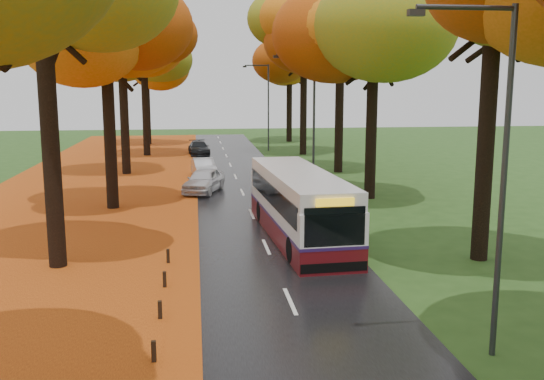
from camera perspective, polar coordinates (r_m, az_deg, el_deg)
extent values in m
cube|color=black|center=(30.42, -2.08, -1.91)|extent=(6.50, 90.00, 0.04)
cube|color=silver|center=(30.42, -2.09, -1.87)|extent=(0.12, 90.00, 0.01)
cube|color=maroon|center=(30.97, -18.92, -2.27)|extent=(12.00, 90.00, 0.02)
cube|color=#CE6115|center=(30.30, -7.84, -2.01)|extent=(0.90, 90.00, 0.01)
cylinder|color=black|center=(21.76, -20.17, 4.82)|extent=(0.60, 0.60, 9.15)
cylinder|color=black|center=(31.52, -15.04, 5.48)|extent=(0.60, 0.60, 8.00)
ellipsoid|color=orange|center=(31.54, -15.46, 14.57)|extent=(9.20, 9.20, 7.18)
cylinder|color=black|center=(43.46, -13.74, 7.09)|extent=(0.60, 0.60, 8.58)
ellipsoid|color=orange|center=(43.54, -14.05, 14.15)|extent=(8.00, 8.00, 6.24)
cylinder|color=black|center=(54.33, -11.84, 8.01)|extent=(0.60, 0.60, 9.15)
ellipsoid|color=orange|center=(54.45, -12.06, 14.03)|extent=(9.20, 9.20, 7.18)
cylinder|color=black|center=(64.37, -11.66, 7.79)|extent=(0.60, 0.60, 8.00)
ellipsoid|color=orange|center=(64.38, -11.82, 12.24)|extent=(8.00, 8.00, 6.24)
cylinder|color=black|center=(22.62, 19.53, 5.12)|extent=(0.60, 0.60, 9.22)
cylinder|color=black|center=(33.60, 9.34, 6.12)|extent=(0.60, 0.60, 8.19)
ellipsoid|color=#B7420D|center=(33.65, 9.60, 14.85)|extent=(9.20, 9.20, 7.18)
cylinder|color=black|center=(43.39, 6.35, 7.39)|extent=(0.60, 0.60, 8.70)
ellipsoid|color=#B7420D|center=(43.48, 6.49, 14.57)|extent=(8.20, 8.20, 6.40)
cylinder|color=black|center=(54.02, 2.98, 8.23)|extent=(0.60, 0.60, 9.22)
ellipsoid|color=#B7420D|center=(54.14, 3.04, 14.33)|extent=(9.20, 9.20, 7.18)
cylinder|color=black|center=(65.96, 1.63, 8.13)|extent=(0.60, 0.60, 8.19)
ellipsoid|color=#B7420D|center=(65.99, 1.66, 12.57)|extent=(8.20, 8.20, 6.40)
cube|color=black|center=(14.61, -11.06, -14.71)|extent=(0.11, 0.11, 0.52)
cube|color=black|center=(17.00, -10.49, -11.04)|extent=(0.11, 0.11, 0.52)
cube|color=black|center=(19.44, -10.08, -8.29)|extent=(0.11, 0.11, 0.52)
cube|color=black|center=(21.92, -9.76, -6.16)|extent=(0.11, 0.11, 0.52)
cylinder|color=#333538|center=(14.56, 20.93, 0.18)|extent=(0.14, 0.14, 8.00)
cylinder|color=#333538|center=(13.97, 17.82, 16.04)|extent=(2.20, 0.11, 0.11)
cube|color=#333538|center=(13.54, 13.40, 15.93)|extent=(0.35, 0.18, 0.14)
cylinder|color=#333538|center=(35.39, 3.96, 6.27)|extent=(0.14, 0.14, 8.00)
cylinder|color=#333538|center=(35.15, 2.24, 12.62)|extent=(2.20, 0.11, 0.11)
cube|color=#333538|center=(34.98, 0.42, 12.44)|extent=(0.35, 0.18, 0.14)
cylinder|color=#333538|center=(57.10, -0.34, 7.73)|extent=(0.14, 0.14, 8.00)
cylinder|color=#333538|center=(56.95, -1.47, 11.65)|extent=(2.20, 0.11, 0.11)
cube|color=#333538|center=(56.85, -2.60, 11.52)|extent=(0.35, 0.18, 0.14)
cube|color=#560D12|center=(25.07, 2.53, -3.48)|extent=(2.97, 10.46, 0.85)
cube|color=silver|center=(24.84, 2.54, -1.16)|extent=(2.97, 10.46, 1.22)
cube|color=silver|center=(24.68, 2.56, 0.98)|extent=(2.91, 10.25, 0.66)
cube|color=#2D1753|center=(24.96, 2.53, -2.44)|extent=(2.99, 10.49, 0.11)
cube|color=black|center=(24.77, 2.55, -0.31)|extent=(2.95, 9.64, 0.80)
cube|color=black|center=(19.95, 5.92, -3.46)|extent=(2.07, 0.18, 1.32)
cube|color=yellow|center=(19.78, 5.96, -1.15)|extent=(1.29, 0.14, 0.26)
cube|color=black|center=(20.34, 5.83, -7.24)|extent=(2.31, 0.26, 0.33)
cylinder|color=black|center=(21.51, 1.92, -5.65)|extent=(0.32, 0.95, 0.94)
cylinder|color=black|center=(22.05, 7.30, -5.33)|extent=(0.32, 0.95, 0.94)
cylinder|color=black|center=(27.82, -1.05, -2.01)|extent=(0.32, 0.95, 0.94)
cylinder|color=black|center=(28.24, 3.18, -1.85)|extent=(0.32, 0.95, 0.94)
imported|color=silver|center=(35.37, -6.43, 0.91)|extent=(2.87, 4.42, 1.40)
imported|color=#999BA0|center=(40.98, -6.44, 2.08)|extent=(1.81, 4.01, 1.28)
imported|color=black|center=(53.91, -6.89, 3.94)|extent=(2.04, 4.30, 1.21)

